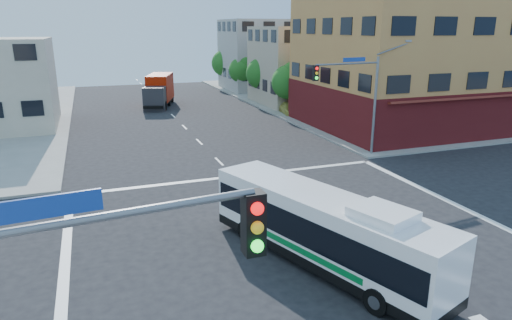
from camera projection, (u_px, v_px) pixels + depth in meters
name	position (u px, v px, depth m)	size (l,w,h in m)	color
ground	(300.00, 241.00, 19.75)	(120.00, 120.00, 0.00)	black
sidewalk_ne	(421.00, 94.00, 62.79)	(50.00, 50.00, 0.15)	gray
corner_building_ne	(414.00, 62.00, 41.33)	(18.10, 15.44, 14.00)	#C28845
building_east_near	(308.00, 65.00, 54.71)	(12.06, 10.06, 9.00)	tan
building_east_far	(266.00, 55.00, 67.20)	(12.06, 10.06, 10.00)	#9B9B96
signal_mast_ne	(356.00, 88.00, 30.91)	(7.91, 1.13, 8.07)	slate
street_tree_a	(290.00, 80.00, 47.84)	(3.60, 3.60, 5.53)	#362413
street_tree_b	(263.00, 72.00, 55.01)	(3.80, 3.80, 5.79)	#362413
street_tree_c	(242.00, 69.00, 62.31)	(3.40, 3.40, 5.29)	#362413
street_tree_d	(225.00, 62.00, 69.41)	(4.00, 4.00, 6.03)	#362413
transit_bus	(322.00, 228.00, 17.48)	(5.65, 10.75, 3.14)	black
box_truck	(159.00, 91.00, 53.11)	(4.67, 8.31, 3.60)	#2A292F
parked_car	(289.00, 108.00, 48.31)	(1.57, 3.89, 1.33)	#CAC14F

